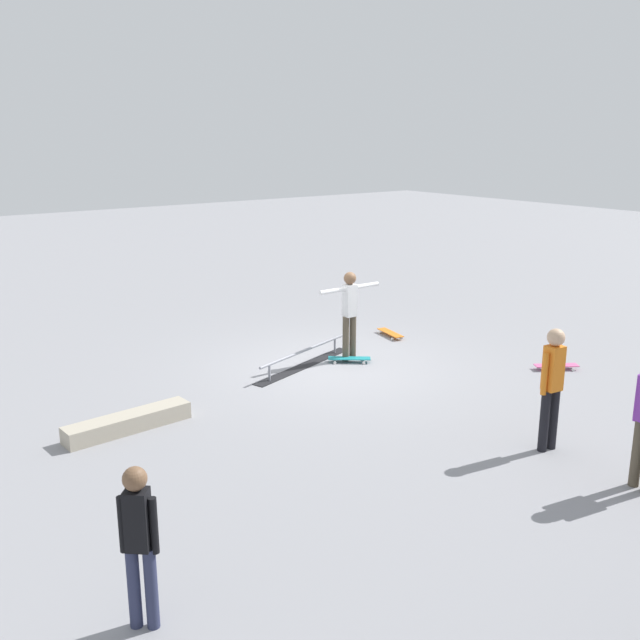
{
  "coord_description": "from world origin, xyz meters",
  "views": [
    {
      "loc": [
        7.78,
        10.0,
        4.23
      ],
      "look_at": [
        0.5,
        0.16,
        1.0
      ],
      "focal_mm": 39.95,
      "sensor_mm": 36.0,
      "label": 1
    }
  ],
  "objects_px": {
    "skate_ledge": "(128,422)",
    "skateboard_main": "(349,359)",
    "loose_skateboard_pink": "(556,366)",
    "skater_main": "(350,309)",
    "grind_rail": "(304,359)",
    "loose_skateboard_orange": "(390,333)",
    "bystander_orange_shirt": "(552,383)",
    "bystander_black_shirt": "(139,539)"
  },
  "relations": [
    {
      "from": "bystander_black_shirt",
      "to": "loose_skateboard_orange",
      "type": "distance_m",
      "value": 9.79
    },
    {
      "from": "bystander_black_shirt",
      "to": "loose_skateboard_pink",
      "type": "bearing_deg",
      "value": 54.2
    },
    {
      "from": "skate_ledge",
      "to": "loose_skateboard_pink",
      "type": "distance_m",
      "value": 7.69
    },
    {
      "from": "bystander_black_shirt",
      "to": "loose_skateboard_orange",
      "type": "xyz_separation_m",
      "value": [
        -7.97,
        -5.63,
        -0.8
      ]
    },
    {
      "from": "bystander_orange_shirt",
      "to": "grind_rail",
      "type": "bearing_deg",
      "value": -76.34
    },
    {
      "from": "loose_skateboard_orange",
      "to": "skateboard_main",
      "type": "bearing_deg",
      "value": -53.25
    },
    {
      "from": "bystander_black_shirt",
      "to": "loose_skateboard_orange",
      "type": "relative_size",
      "value": 1.87
    },
    {
      "from": "skateboard_main",
      "to": "bystander_black_shirt",
      "type": "height_order",
      "value": "bystander_black_shirt"
    },
    {
      "from": "skater_main",
      "to": "loose_skateboard_orange",
      "type": "distance_m",
      "value": 2.1
    },
    {
      "from": "grind_rail",
      "to": "loose_skateboard_pink",
      "type": "bearing_deg",
      "value": 123.41
    },
    {
      "from": "bystander_orange_shirt",
      "to": "loose_skateboard_orange",
      "type": "relative_size",
      "value": 2.1
    },
    {
      "from": "loose_skateboard_pink",
      "to": "skater_main",
      "type": "bearing_deg",
      "value": 167.33
    },
    {
      "from": "skateboard_main",
      "to": "loose_skateboard_pink",
      "type": "relative_size",
      "value": 0.96
    },
    {
      "from": "bystander_orange_shirt",
      "to": "loose_skateboard_pink",
      "type": "bearing_deg",
      "value": -139.64
    },
    {
      "from": "skateboard_main",
      "to": "loose_skateboard_orange",
      "type": "height_order",
      "value": "same"
    },
    {
      "from": "grind_rail",
      "to": "bystander_black_shirt",
      "type": "relative_size",
      "value": 1.71
    },
    {
      "from": "bystander_orange_shirt",
      "to": "loose_skateboard_orange",
      "type": "distance_m",
      "value": 5.93
    },
    {
      "from": "grind_rail",
      "to": "skateboard_main",
      "type": "xyz_separation_m",
      "value": [
        -0.83,
        0.32,
        -0.07
      ]
    },
    {
      "from": "bystander_black_shirt",
      "to": "loose_skateboard_orange",
      "type": "bearing_deg",
      "value": 75.88
    },
    {
      "from": "grind_rail",
      "to": "bystander_orange_shirt",
      "type": "bearing_deg",
      "value": 79.22
    },
    {
      "from": "loose_skateboard_orange",
      "to": "loose_skateboard_pink",
      "type": "distance_m",
      "value": 3.61
    },
    {
      "from": "bystander_orange_shirt",
      "to": "loose_skateboard_pink",
      "type": "distance_m",
      "value": 3.75
    },
    {
      "from": "skater_main",
      "to": "loose_skateboard_orange",
      "type": "bearing_deg",
      "value": -156.79
    },
    {
      "from": "grind_rail",
      "to": "loose_skateboard_orange",
      "type": "bearing_deg",
      "value": 174.0
    },
    {
      "from": "skateboard_main",
      "to": "loose_skateboard_orange",
      "type": "relative_size",
      "value": 0.91
    },
    {
      "from": "bystander_orange_shirt",
      "to": "loose_skateboard_orange",
      "type": "bearing_deg",
      "value": -103.79
    },
    {
      "from": "bystander_black_shirt",
      "to": "loose_skateboard_pink",
      "type": "height_order",
      "value": "bystander_black_shirt"
    },
    {
      "from": "skater_main",
      "to": "loose_skateboard_pink",
      "type": "xyz_separation_m",
      "value": [
        -2.71,
        2.73,
        -0.92
      ]
    },
    {
      "from": "bystander_orange_shirt",
      "to": "bystander_black_shirt",
      "type": "bearing_deg",
      "value": 8.11
    },
    {
      "from": "skater_main",
      "to": "loose_skateboard_orange",
      "type": "relative_size",
      "value": 2.08
    },
    {
      "from": "grind_rail",
      "to": "skateboard_main",
      "type": "relative_size",
      "value": 3.5
    },
    {
      "from": "bystander_orange_shirt",
      "to": "bystander_black_shirt",
      "type": "height_order",
      "value": "bystander_orange_shirt"
    },
    {
      "from": "loose_skateboard_pink",
      "to": "skate_ledge",
      "type": "bearing_deg",
      "value": -162.76
    },
    {
      "from": "bystander_orange_shirt",
      "to": "skater_main",
      "type": "bearing_deg",
      "value": -87.15
    },
    {
      "from": "skater_main",
      "to": "bystander_black_shirt",
      "type": "height_order",
      "value": "skater_main"
    },
    {
      "from": "grind_rail",
      "to": "skate_ledge",
      "type": "relative_size",
      "value": 1.39
    },
    {
      "from": "skate_ledge",
      "to": "loose_skateboard_orange",
      "type": "relative_size",
      "value": 2.3
    },
    {
      "from": "grind_rail",
      "to": "skater_main",
      "type": "bearing_deg",
      "value": 150.32
    },
    {
      "from": "skate_ledge",
      "to": "skateboard_main",
      "type": "height_order",
      "value": "skate_ledge"
    },
    {
      "from": "grind_rail",
      "to": "loose_skateboard_pink",
      "type": "height_order",
      "value": "grind_rail"
    },
    {
      "from": "skate_ledge",
      "to": "loose_skateboard_orange",
      "type": "xyz_separation_m",
      "value": [
        -6.44,
        -1.45,
        -0.05
      ]
    },
    {
      "from": "bystander_black_shirt",
      "to": "skater_main",
      "type": "bearing_deg",
      "value": 78.71
    }
  ]
}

